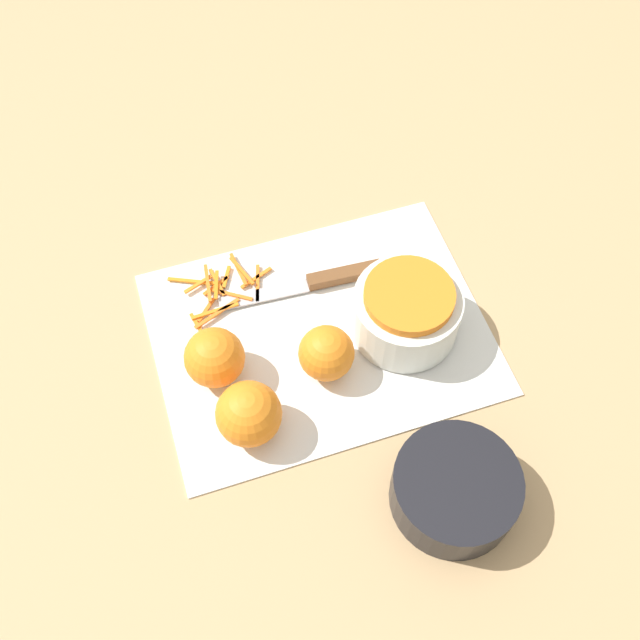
{
  "coord_description": "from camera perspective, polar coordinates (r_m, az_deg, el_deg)",
  "views": [
    {
      "loc": [
        0.16,
        0.5,
        0.89
      ],
      "look_at": [
        0.0,
        0.0,
        0.04
      ],
      "focal_mm": 42.0,
      "sensor_mm": 36.0,
      "label": 1
    }
  ],
  "objects": [
    {
      "name": "ground_plane",
      "position": [
        1.04,
        0.0,
        -1.04
      ],
      "size": [
        4.0,
        4.0,
        0.0
      ],
      "primitive_type": "plane",
      "color": "tan"
    },
    {
      "name": "cutting_board",
      "position": [
        1.03,
        0.0,
        -0.96
      ],
      "size": [
        0.45,
        0.35,
        0.01
      ],
      "color": "silver",
      "rests_on": "ground_plane"
    },
    {
      "name": "bowl_speckled",
      "position": [
        1.0,
        6.61,
        0.7
      ],
      "size": [
        0.15,
        0.15,
        0.09
      ],
      "color": "silver",
      "rests_on": "cutting_board"
    },
    {
      "name": "bowl_dark",
      "position": [
        0.92,
        10.23,
        -12.59
      ],
      "size": [
        0.15,
        0.15,
        0.06
      ],
      "color": "black",
      "rests_on": "ground_plane"
    },
    {
      "name": "knife",
      "position": [
        1.07,
        0.68,
        3.16
      ],
      "size": [
        0.24,
        0.03,
        0.02
      ],
      "rotation": [
        0.0,
        0.0,
        -0.06
      ],
      "color": "brown",
      "rests_on": "cutting_board"
    },
    {
      "name": "orange_left",
      "position": [
        0.97,
        -8.04,
        -2.86
      ],
      "size": [
        0.08,
        0.08,
        0.08
      ],
      "color": "orange",
      "rests_on": "cutting_board"
    },
    {
      "name": "orange_right",
      "position": [
        0.93,
        -5.45,
        -7.13
      ],
      "size": [
        0.08,
        0.08,
        0.08
      ],
      "color": "orange",
      "rests_on": "cutting_board"
    },
    {
      "name": "orange_back",
      "position": [
        0.97,
        0.49,
        -2.55
      ],
      "size": [
        0.07,
        0.07,
        0.07
      ],
      "color": "orange",
      "rests_on": "cutting_board"
    },
    {
      "name": "peel_pile",
      "position": [
        1.07,
        -7.54,
        2.2
      ],
      "size": [
        0.15,
        0.15,
        0.01
      ],
      "color": "orange",
      "rests_on": "cutting_board"
    }
  ]
}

